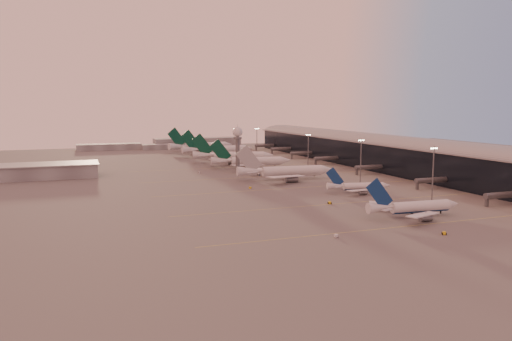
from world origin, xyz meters
name	(u,v)px	position (x,y,z in m)	size (l,w,h in m)	color
ground	(317,211)	(0.00, 0.00, 0.00)	(700.00, 700.00, 0.00)	#555352
taxiway_markings	(319,186)	(30.00, 56.00, 0.01)	(180.00, 185.25, 0.02)	#CFC549
terminal	(383,153)	(107.88, 110.09, 10.52)	(57.00, 362.00, 23.04)	black
hangar	(26,172)	(-120.00, 140.00, 4.32)	(82.00, 27.00, 8.50)	slate
radar_tower	(238,140)	(5.00, 120.00, 20.95)	(6.40, 6.40, 31.10)	#57595F
mast_a	(433,171)	(58.00, 0.00, 13.74)	(3.60, 0.56, 25.00)	#57595F
mast_b	(361,159)	(55.00, 55.00, 13.74)	(3.60, 0.56, 25.00)	#57595F
mast_c	(308,151)	(50.00, 110.00, 13.74)	(3.60, 0.56, 25.00)	#57595F
mast_d	(257,141)	(48.00, 200.00, 13.74)	(3.60, 0.56, 25.00)	#57595F
distant_horizon	(172,144)	(2.62, 325.14, 3.89)	(165.00, 37.50, 9.00)	slate
narrowbody_near	(414,209)	(29.94, -23.40, 3.28)	(41.43, 33.00, 16.18)	silver
narrowbody_mid	(359,187)	(39.09, 31.11, 2.65)	(33.12, 26.17, 13.08)	silver
widebody_white	(286,173)	(22.92, 83.69, 3.62)	(59.30, 47.32, 20.87)	silver
greentail_a	(251,163)	(21.60, 140.29, 3.61)	(55.85, 44.72, 20.45)	silver
greentail_b	(234,158)	(19.82, 174.63, 3.95)	(60.11, 47.89, 22.39)	silver
greentail_c	(218,151)	(22.85, 226.88, 4.09)	(63.85, 51.43, 23.18)	silver
greentail_d	(202,148)	(18.34, 265.50, 4.16)	(64.16, 51.31, 23.58)	silver
gsv_truck_a	(337,234)	(-13.22, -39.70, 1.16)	(5.80, 2.54, 2.27)	silver
gsv_tug_near	(444,233)	(22.31, -49.27, 0.51)	(3.65, 4.02, 0.99)	yellow
gsv_catering_a	(440,200)	(54.98, -8.64, 2.14)	(5.41, 2.87, 4.29)	silver
gsv_tug_mid	(330,203)	(11.60, 10.69, 0.53)	(4.10, 3.16, 1.03)	yellow
gsv_truck_b	(374,187)	(52.79, 38.57, 1.11)	(5.54, 2.36, 2.18)	silver
gsv_truck_c	(251,187)	(-7.36, 61.08, 1.09)	(5.36, 4.70, 2.13)	yellow
gsv_catering_b	(334,175)	(51.92, 78.88, 1.96)	(4.80, 2.31, 3.93)	yellow
gsv_tug_far	(259,174)	(14.05, 105.93, 0.53)	(4.15, 3.93, 1.03)	silver
gsv_truck_d	(199,172)	(-18.48, 128.37, 0.97)	(3.39, 5.01, 1.91)	silver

